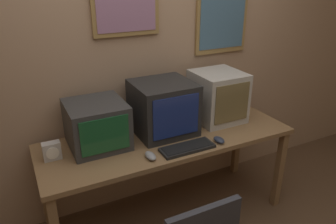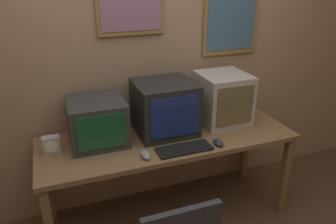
{
  "view_description": "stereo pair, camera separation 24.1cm",
  "coord_description": "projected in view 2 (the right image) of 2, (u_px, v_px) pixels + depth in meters",
  "views": [
    {
      "loc": [
        -1.0,
        -1.2,
        1.92
      ],
      "look_at": [
        0.0,
        0.78,
        0.96
      ],
      "focal_mm": 35.0,
      "sensor_mm": 36.0,
      "label": 1
    },
    {
      "loc": [
        -0.78,
        -1.3,
        1.92
      ],
      "look_at": [
        0.0,
        0.78,
        0.96
      ],
      "focal_mm": 35.0,
      "sensor_mm": 36.0,
      "label": 2
    }
  ],
  "objects": [
    {
      "name": "mouse_near_keyboard",
      "position": [
        218.0,
        142.0,
        2.37
      ],
      "size": [
        0.07,
        0.11,
        0.04
      ],
      "color": "#282D3D",
      "rests_on": "desk"
    },
    {
      "name": "wall_back",
      "position": [
        151.0,
        54.0,
        2.63
      ],
      "size": [
        8.0,
        0.08,
        2.6
      ],
      "color": "tan",
      "rests_on": "ground_plane"
    },
    {
      "name": "monitor_center",
      "position": [
        165.0,
        107.0,
        2.51
      ],
      "size": [
        0.44,
        0.43,
        0.4
      ],
      "color": "black",
      "rests_on": "desk"
    },
    {
      "name": "desk",
      "position": [
        168.0,
        146.0,
        2.53
      ],
      "size": [
        1.93,
        0.68,
        0.75
      ],
      "color": "olive",
      "rests_on": "ground_plane"
    },
    {
      "name": "monitor_left",
      "position": [
        97.0,
        121.0,
        2.37
      ],
      "size": [
        0.4,
        0.42,
        0.32
      ],
      "color": "#333333",
      "rests_on": "desk"
    },
    {
      "name": "desk_clock",
      "position": [
        52.0,
        145.0,
        2.25
      ],
      "size": [
        0.12,
        0.07,
        0.12
      ],
      "color": "#B7B2AD",
      "rests_on": "desk"
    },
    {
      "name": "monitor_right",
      "position": [
        222.0,
        98.0,
        2.68
      ],
      "size": [
        0.38,
        0.4,
        0.41
      ],
      "color": "#B7B2A8",
      "rests_on": "desk"
    },
    {
      "name": "keyboard_main",
      "position": [
        184.0,
        149.0,
        2.3
      ],
      "size": [
        0.39,
        0.15,
        0.03
      ],
      "color": "black",
      "rests_on": "desk"
    },
    {
      "name": "mouse_far_corner",
      "position": [
        146.0,
        155.0,
        2.21
      ],
      "size": [
        0.06,
        0.12,
        0.04
      ],
      "color": "gray",
      "rests_on": "desk"
    }
  ]
}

